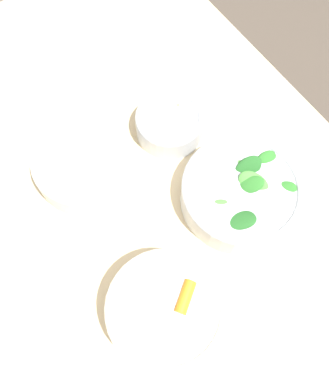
# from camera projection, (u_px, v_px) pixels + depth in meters

# --- Properties ---
(ground_plane) EXTENTS (10.00, 10.00, 0.00)m
(ground_plane) POSITION_uv_depth(u_px,v_px,m) (150.00, 305.00, 1.34)
(ground_plane) COLOR #4C4238
(dining_table) EXTENTS (1.13, 0.77, 0.73)m
(dining_table) POSITION_uv_depth(u_px,v_px,m) (140.00, 251.00, 0.78)
(dining_table) COLOR beige
(dining_table) RESTS_ON ground_plane
(bowl_carrots) EXTENTS (0.16, 0.16, 0.07)m
(bowl_carrots) POSITION_uv_depth(u_px,v_px,m) (166.00, 311.00, 0.58)
(bowl_carrots) COLOR silver
(bowl_carrots) RESTS_ON dining_table
(bowl_greens) EXTENTS (0.18, 0.18, 0.07)m
(bowl_greens) POSITION_uv_depth(u_px,v_px,m) (241.00, 193.00, 0.66)
(bowl_greens) COLOR silver
(bowl_greens) RESTS_ON dining_table
(bowl_beans_hotdog) EXTENTS (0.17, 0.17, 0.05)m
(bowl_beans_hotdog) POSITION_uv_depth(u_px,v_px,m) (85.00, 163.00, 0.69)
(bowl_beans_hotdog) COLOR silver
(bowl_beans_hotdog) RESTS_ON dining_table
(bowl_cookies) EXTENTS (0.11, 0.11, 0.05)m
(bowl_cookies) POSITION_uv_depth(u_px,v_px,m) (170.00, 123.00, 0.72)
(bowl_cookies) COLOR silver
(bowl_cookies) RESTS_ON dining_table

